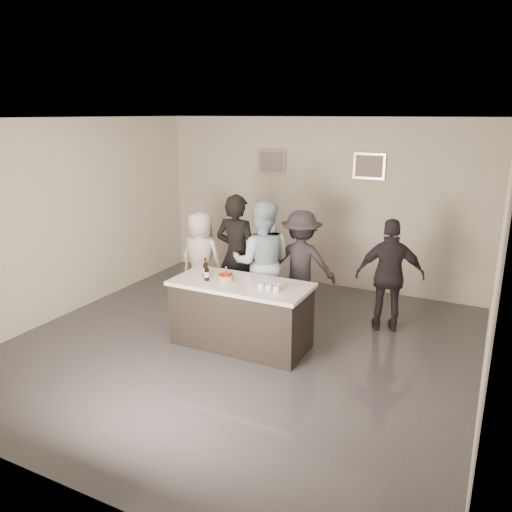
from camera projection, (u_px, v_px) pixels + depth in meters
name	position (u px, v px, depth m)	size (l,w,h in m)	color
floor	(240.00, 346.00, 6.80)	(6.00, 6.00, 0.00)	#3D3D42
ceiling	(237.00, 118.00, 5.97)	(6.00, 6.00, 0.00)	white
wall_back	(318.00, 203.00, 8.97)	(6.00, 0.04, 3.00)	beige
wall_front	(52.00, 325.00, 3.80)	(6.00, 0.04, 3.00)	beige
wall_left	(67.00, 218.00, 7.66)	(0.04, 6.00, 3.00)	beige
wall_right	(497.00, 271.00, 5.10)	(0.04, 6.00, 3.00)	beige
picture_left	(272.00, 162.00, 9.13)	(0.54, 0.04, 0.44)	#B2B2B7
picture_right	(369.00, 166.00, 8.36)	(0.54, 0.04, 0.44)	#B2B2B7
bar_counter	(241.00, 314.00, 6.72)	(1.86, 0.86, 0.90)	white
cake	(226.00, 278.00, 6.66)	(0.20, 0.20, 0.07)	#E35B17
beer_bottle_a	(205.00, 267.00, 6.83)	(0.07, 0.07, 0.26)	black
beer_bottle_b	(207.00, 271.00, 6.64)	(0.07, 0.07, 0.26)	black
tumbler_cluster	(270.00, 286.00, 6.34)	(0.30, 0.19, 0.08)	#CE6913
candles	(209.00, 284.00, 6.53)	(0.24, 0.08, 0.01)	pink
person_main_black	(237.00, 256.00, 7.65)	(0.69, 0.46, 1.91)	black
person_main_blue	(262.00, 263.00, 7.37)	(0.90, 0.70, 1.86)	#ABC9DF
person_guest_left	(201.00, 259.00, 8.13)	(0.76, 0.49, 1.55)	white
person_guest_right	(390.00, 276.00, 7.12)	(0.97, 0.40, 1.65)	#252228
person_guest_back	(301.00, 263.00, 7.69)	(1.07, 0.61, 1.65)	#2E2A32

